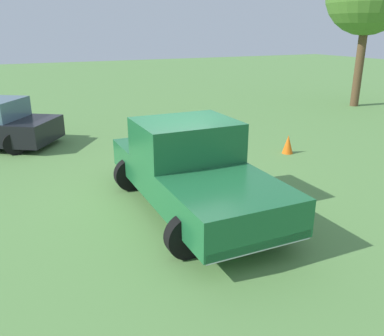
# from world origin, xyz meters

# --- Properties ---
(ground_plane) EXTENTS (80.00, 80.00, 0.00)m
(ground_plane) POSITION_xyz_m (0.00, 0.00, 0.00)
(ground_plane) COLOR #5B8C47
(pickup_truck) EXTENTS (2.40, 4.94, 1.79)m
(pickup_truck) POSITION_xyz_m (-0.03, -0.64, 0.92)
(pickup_truck) COLOR black
(pickup_truck) RESTS_ON ground_plane
(traffic_cone) EXTENTS (0.32, 0.32, 0.55)m
(traffic_cone) POSITION_xyz_m (4.22, 1.54, 0.28)
(traffic_cone) COLOR orange
(traffic_cone) RESTS_ON ground_plane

